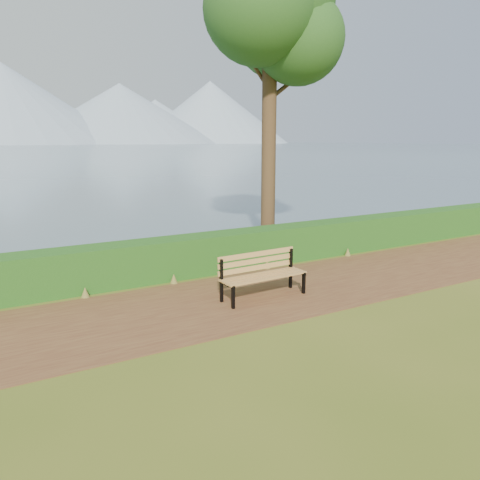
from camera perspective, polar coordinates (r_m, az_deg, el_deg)
ground at (r=10.30m, az=1.99°, el=-7.39°), size 140.00×140.00×0.00m
path at (r=10.54m, az=1.13°, el=-6.89°), size 40.00×3.40×0.01m
hedge at (r=12.35m, az=-4.33°, el=-1.67°), size 32.00×0.85×1.00m
bench at (r=10.38m, az=2.61°, el=-3.89°), size 2.02×0.66×1.00m
tree at (r=15.61m, az=3.77°, el=26.42°), size 4.65×4.36×9.82m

